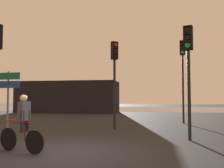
% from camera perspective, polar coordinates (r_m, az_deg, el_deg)
% --- Properties ---
extents(ground_plane, '(120.00, 120.00, 0.00)m').
position_cam_1_polar(ground_plane, '(7.39, -11.05, -15.07)').
color(ground_plane, black).
extents(water_strip, '(80.00, 16.00, 0.01)m').
position_cam_1_polar(water_strip, '(35.94, 5.97, -5.67)').
color(water_strip, slate).
rests_on(water_strip, ground).
extents(distant_building, '(10.62, 4.00, 3.31)m').
position_cam_1_polar(distant_building, '(27.48, -9.96, -2.93)').
color(distant_building, black).
rests_on(distant_building, ground).
extents(traffic_light_far_right, '(0.35, 0.37, 5.07)m').
position_cam_1_polar(traffic_light_far_right, '(15.93, 15.86, 3.96)').
color(traffic_light_far_right, black).
rests_on(traffic_light_far_right, ground).
extents(traffic_light_near_right, '(0.38, 0.40, 4.19)m').
position_cam_1_polar(traffic_light_near_right, '(9.62, 17.07, 5.29)').
color(traffic_light_near_right, black).
rests_on(traffic_light_near_right, ground).
extents(traffic_light_center, '(0.40, 0.42, 4.36)m').
position_cam_1_polar(traffic_light_center, '(12.52, 0.58, 3.70)').
color(traffic_light_center, black).
rests_on(traffic_light_center, ground).
extents(direction_sign_post, '(1.10, 0.14, 2.60)m').
position_cam_1_polar(direction_sign_post, '(10.89, -22.75, -1.56)').
color(direction_sign_post, slate).
rests_on(direction_sign_post, ground).
extents(cyclist, '(1.63, 0.67, 1.62)m').
position_cam_1_polar(cyclist, '(7.53, -19.70, -8.41)').
color(cyclist, black).
rests_on(cyclist, ground).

